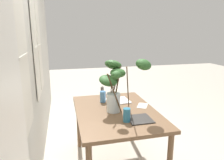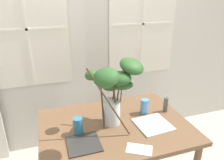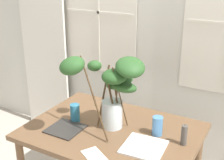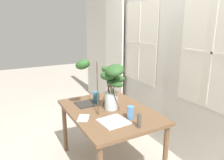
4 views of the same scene
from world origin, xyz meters
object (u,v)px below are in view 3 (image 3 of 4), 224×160
Objects in this scene: vase_with_branches at (112,87)px; drinking_glass_blue_left at (75,113)px; drinking_glass_blue_right at (157,126)px; pillar_candle at (184,135)px; dining_table at (112,139)px; plate_square_right at (144,147)px; plate_square_left at (65,129)px.

vase_with_branches reaches higher than drinking_glass_blue_left.
drinking_glass_blue_right is (0.32, 0.10, -0.28)m from vase_with_branches.
dining_table is at bearing -173.62° from pillar_candle.
dining_table is 0.56m from pillar_candle.
drinking_glass_blue_right is 0.21m from pillar_candle.
vase_with_branches is 4.04× the size of pillar_candle.
pillar_candle is at bearing -8.95° from drinking_glass_blue_right.
pillar_candle is (0.53, 0.06, 0.16)m from dining_table.
pillar_candle is (0.21, -0.03, 0.00)m from drinking_glass_blue_right.
vase_with_branches is 4.51× the size of drinking_glass_blue_left.
plate_square_left is at bearing -174.03° from plate_square_right.
drinking_glass_blue_left is 0.90× the size of pillar_candle.
drinking_glass_blue_right is (0.32, 0.09, 0.16)m from dining_table.
dining_table is 0.37m from plate_square_left.
drinking_glass_blue_right is (0.65, 0.12, 0.00)m from drinking_glass_blue_left.
drinking_glass_blue_left is at bearing -174.13° from pillar_candle.
vase_with_branches is 0.47m from plate_square_right.
vase_with_branches is 0.43m from drinking_glass_blue_left.
pillar_candle is at bearing 37.52° from plate_square_right.
plate_square_left is at bearing -150.36° from dining_table.
dining_table is 8.95× the size of drinking_glass_blue_left.
vase_with_branches is 2.60× the size of plate_square_left.
drinking_glass_blue_left is at bearing -176.37° from vase_with_branches.
dining_table is 0.36m from drinking_glass_blue_left.
dining_table is 4.57× the size of plate_square_right.
drinking_glass_blue_left is 0.16m from plate_square_left.
drinking_glass_blue_left reaches higher than plate_square_left.
plate_square_left is (-0.31, -0.17, -0.35)m from vase_with_branches.
vase_with_branches reaches higher than dining_table.
plate_square_right is (0.30, -0.10, -0.35)m from vase_with_branches.
plate_square_left is (-0.31, -0.18, 0.09)m from dining_table.
dining_table is at bearing 29.64° from plate_square_left.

